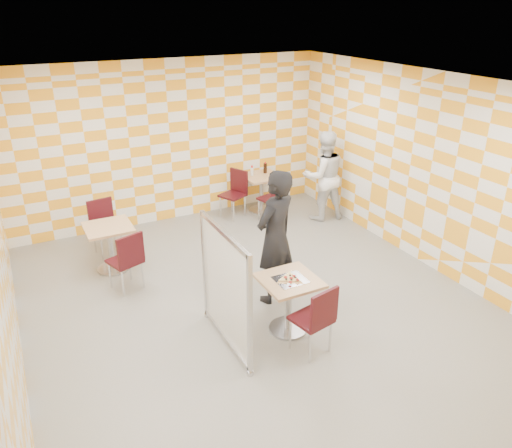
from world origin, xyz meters
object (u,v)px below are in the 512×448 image
at_px(soda_bottle, 265,168).
at_px(chair_second_front, 275,196).
at_px(man_dark, 275,237).
at_px(second_table, 261,187).
at_px(chair_main_front, 317,316).
at_px(chair_empty_far, 104,222).
at_px(partition, 225,289).
at_px(chair_empty_near, 128,257).
at_px(sport_bottle, 252,171).
at_px(empty_table, 110,240).
at_px(main_table, 289,296).
at_px(man_white, 324,176).
at_px(chair_second_side, 236,189).

bearing_deg(soda_bottle, chair_second_front, -104.04).
height_order(man_dark, soda_bottle, man_dark).
height_order(second_table, man_dark, man_dark).
bearing_deg(chair_main_front, chair_empty_far, 113.25).
bearing_deg(soda_bottle, partition, -124.10).
xyz_separation_m(chair_empty_near, man_dark, (1.78, -1.13, 0.41)).
bearing_deg(sport_bottle, partition, -120.86).
bearing_deg(empty_table, chair_empty_far, 86.08).
xyz_separation_m(partition, soda_bottle, (2.52, 3.72, 0.06)).
distance_m(chair_second_front, partition, 3.81).
bearing_deg(soda_bottle, main_table, -113.94).
bearing_deg(chair_empty_near, man_dark, -32.41).
height_order(empty_table, man_white, man_white).
height_order(second_table, chair_second_front, chair_second_front).
bearing_deg(empty_table, man_dark, -45.20).
distance_m(main_table, chair_second_side, 3.86).
height_order(chair_second_front, soda_bottle, soda_bottle).
distance_m(main_table, second_table, 4.03).
bearing_deg(main_table, chair_main_front, -85.87).
height_order(man_white, sport_bottle, man_white).
bearing_deg(man_white, chair_empty_far, 3.47).
bearing_deg(chair_second_side, empty_table, -157.72).
xyz_separation_m(chair_main_front, chair_second_front, (1.47, 3.67, 0.00)).
distance_m(empty_table, chair_main_front, 3.64).
bearing_deg(chair_second_side, main_table, -104.94).
xyz_separation_m(main_table, chair_empty_far, (-1.62, 3.29, 0.04)).
relative_size(second_table, soda_bottle, 3.26).
bearing_deg(soda_bottle, chair_second_side, -172.67).
relative_size(chair_main_front, chair_empty_far, 1.00).
relative_size(chair_second_front, chair_empty_near, 1.00).
bearing_deg(main_table, empty_table, 122.20).
bearing_deg(sport_bottle, main_table, -110.09).
distance_m(chair_second_side, man_white, 1.72).
height_order(second_table, sport_bottle, sport_bottle).
height_order(chair_main_front, partition, partition).
height_order(main_table, soda_bottle, soda_bottle).
height_order(empty_table, chair_second_side, chair_second_side).
height_order(main_table, empty_table, same).
height_order(chair_empty_near, sport_bottle, sport_bottle).
bearing_deg(sport_bottle, soda_bottle, 2.62).
relative_size(chair_empty_far, soda_bottle, 4.02).
bearing_deg(chair_empty_near, empty_table, 97.06).
xyz_separation_m(second_table, man_dark, (-1.34, -2.97, 0.45)).
height_order(second_table, chair_empty_far, chair_empty_far).
height_order(chair_second_side, sport_bottle, sport_bottle).
bearing_deg(chair_main_front, man_white, 55.06).
distance_m(second_table, chair_second_side, 0.56).
height_order(chair_second_side, man_dark, man_dark).
bearing_deg(soda_bottle, chair_main_front, -110.63).
height_order(man_dark, man_white, man_dark).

